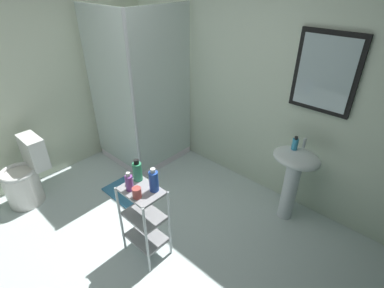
% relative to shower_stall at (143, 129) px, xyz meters
% --- Properties ---
extents(ground_plane, '(4.20, 4.20, 0.02)m').
position_rel_shower_stall_xyz_m(ground_plane, '(1.19, -1.22, -0.47)').
color(ground_plane, silver).
extents(wall_back, '(4.20, 0.14, 2.50)m').
position_rel_shower_stall_xyz_m(wall_back, '(1.20, 0.63, 0.79)').
color(wall_back, silver).
rests_on(wall_back, ground_plane).
extents(wall_left, '(0.10, 4.20, 2.50)m').
position_rel_shower_stall_xyz_m(wall_left, '(-0.66, -1.22, 0.79)').
color(wall_left, silver).
rests_on(wall_left, ground_plane).
extents(shower_stall, '(0.92, 0.92, 2.00)m').
position_rel_shower_stall_xyz_m(shower_stall, '(0.00, 0.00, 0.00)').
color(shower_stall, white).
rests_on(shower_stall, ground_plane).
extents(pedestal_sink, '(0.46, 0.37, 0.81)m').
position_rel_shower_stall_xyz_m(pedestal_sink, '(1.99, 0.30, 0.12)').
color(pedestal_sink, white).
rests_on(pedestal_sink, ground_plane).
extents(sink_faucet, '(0.03, 0.03, 0.10)m').
position_rel_shower_stall_xyz_m(sink_faucet, '(1.99, 0.42, 0.40)').
color(sink_faucet, silver).
rests_on(sink_faucet, pedestal_sink).
extents(toilet, '(0.37, 0.49, 0.76)m').
position_rel_shower_stall_xyz_m(toilet, '(-0.29, -1.45, -0.15)').
color(toilet, white).
rests_on(toilet, ground_plane).
extents(storage_cart, '(0.38, 0.28, 0.74)m').
position_rel_shower_stall_xyz_m(storage_cart, '(1.26, -1.01, -0.03)').
color(storage_cart, silver).
rests_on(storage_cart, ground_plane).
extents(hand_soap_bottle, '(0.06, 0.06, 0.14)m').
position_rel_shower_stall_xyz_m(hand_soap_bottle, '(1.94, 0.33, 0.41)').
color(hand_soap_bottle, '#389ED1').
rests_on(hand_soap_bottle, pedestal_sink).
extents(conditioner_bottle_purple, '(0.06, 0.06, 0.17)m').
position_rel_shower_stall_xyz_m(conditioner_bottle_purple, '(1.19, -1.07, 0.35)').
color(conditioner_bottle_purple, purple).
rests_on(conditioner_bottle_purple, storage_cart).
extents(body_wash_bottle_green, '(0.08, 0.08, 0.21)m').
position_rel_shower_stall_xyz_m(body_wash_bottle_green, '(1.14, -0.94, 0.37)').
color(body_wash_bottle_green, '#349B65').
rests_on(body_wash_bottle_green, storage_cart).
extents(shampoo_bottle_blue, '(0.08, 0.08, 0.21)m').
position_rel_shower_stall_xyz_m(shampoo_bottle_blue, '(1.35, -0.94, 0.37)').
color(shampoo_bottle_blue, blue).
rests_on(shampoo_bottle_blue, storage_cart).
extents(rinse_cup, '(0.07, 0.07, 0.09)m').
position_rel_shower_stall_xyz_m(rinse_cup, '(1.31, -1.09, 0.32)').
color(rinse_cup, '#B24742').
rests_on(rinse_cup, storage_cart).
extents(bath_mat, '(0.60, 0.40, 0.02)m').
position_rel_shower_stall_xyz_m(bath_mat, '(0.46, -0.62, -0.45)').
color(bath_mat, teal).
rests_on(bath_mat, ground_plane).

